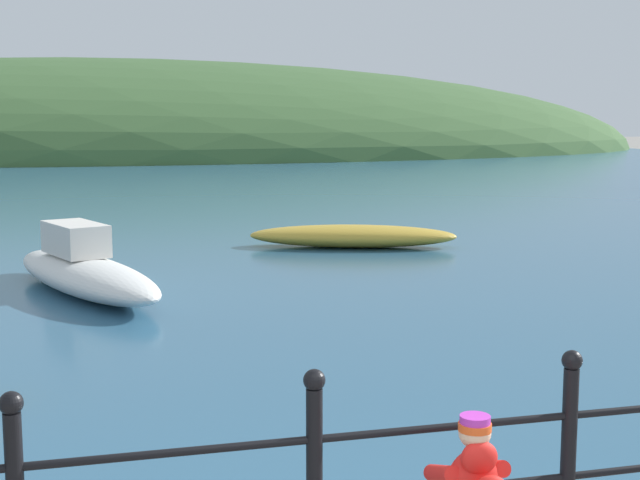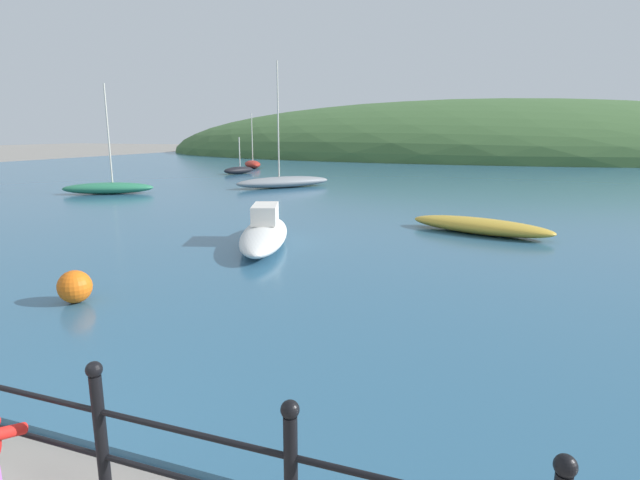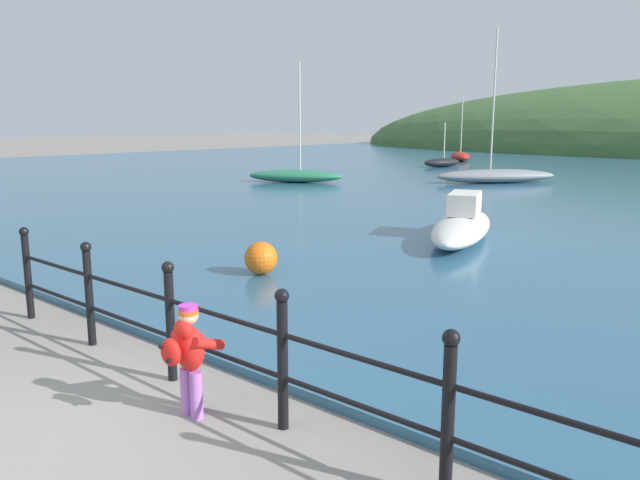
% 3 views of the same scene
% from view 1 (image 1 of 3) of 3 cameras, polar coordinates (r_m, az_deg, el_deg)
% --- Properties ---
extents(water, '(80.00, 60.00, 0.10)m').
position_cam_1_polar(water, '(35.05, -12.19, 3.63)').
color(water, '#2D5B7A').
rests_on(water, ground).
extents(far_hillside, '(83.18, 45.75, 13.44)m').
position_cam_1_polar(far_hillside, '(68.45, -13.44, 5.54)').
color(far_hillside, '#3D6033').
rests_on(far_hillside, ground).
extents(iron_railing, '(7.75, 0.12, 1.21)m').
position_cam_1_polar(iron_railing, '(5.17, 8.09, -13.61)').
color(iron_railing, black).
rests_on(iron_railing, ground).
extents(boat_white_sailboat, '(4.05, 2.23, 0.42)m').
position_cam_1_polar(boat_white_sailboat, '(16.79, 2.11, 0.26)').
color(boat_white_sailboat, gold).
rests_on(boat_white_sailboat, water).
extents(boat_far_left, '(2.55, 4.42, 0.95)m').
position_cam_1_polar(boat_far_left, '(12.85, -14.87, -1.91)').
color(boat_far_left, silver).
rests_on(boat_far_left, water).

